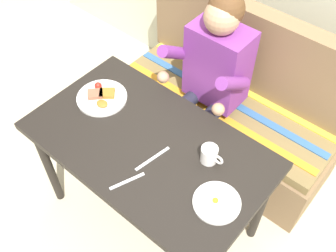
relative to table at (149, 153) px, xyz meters
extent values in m
plane|color=beige|center=(0.00, 0.00, -0.65)|extent=(8.00, 8.00, 0.00)
cube|color=black|center=(0.00, 0.00, 0.06)|extent=(1.20, 0.70, 0.04)
cylinder|color=black|center=(-0.54, -0.29, -0.30)|extent=(0.05, 0.05, 0.69)
cylinder|color=black|center=(-0.54, 0.29, -0.30)|extent=(0.05, 0.05, 0.69)
cylinder|color=black|center=(0.54, 0.29, -0.30)|extent=(0.05, 0.05, 0.69)
cube|color=#7E6244|center=(0.00, 0.72, -0.45)|extent=(1.44, 0.56, 0.40)
cube|color=olive|center=(0.00, 0.72, -0.22)|extent=(1.40, 0.52, 0.06)
cube|color=#7E6244|center=(0.00, 0.94, 0.08)|extent=(1.44, 0.12, 0.54)
cube|color=orange|center=(0.00, 0.58, -0.18)|extent=(1.38, 0.05, 0.01)
cube|color=#336099|center=(0.00, 0.72, -0.18)|extent=(1.38, 0.05, 0.01)
cube|color=yellow|center=(0.00, 0.86, -0.18)|extent=(1.38, 0.05, 0.01)
cube|color=#7A3388|center=(-0.06, 0.66, 0.11)|extent=(0.34, 0.22, 0.48)
sphere|color=tan|center=(-0.06, 0.64, 0.44)|extent=(0.19, 0.19, 0.19)
sphere|color=brown|center=(-0.06, 0.67, 0.47)|extent=(0.19, 0.19, 0.19)
cylinder|color=#7A3388|center=(-0.25, 0.52, 0.18)|extent=(0.07, 0.29, 0.23)
cylinder|color=#7A3388|center=(0.13, 0.52, 0.18)|extent=(0.07, 0.29, 0.23)
sphere|color=tan|center=(-0.25, 0.40, 0.08)|extent=(0.07, 0.07, 0.07)
sphere|color=tan|center=(0.13, 0.40, 0.08)|extent=(0.07, 0.07, 0.07)
cylinder|color=#232333|center=(-0.14, 0.49, -0.13)|extent=(0.09, 0.34, 0.09)
cylinder|color=#232333|center=(-0.14, 0.32, -0.39)|extent=(0.08, 0.08, 0.52)
cube|color=black|center=(-0.14, 0.26, -0.62)|extent=(0.09, 0.20, 0.05)
cylinder|color=#232333|center=(0.03, 0.49, -0.13)|extent=(0.09, 0.34, 0.09)
cylinder|color=#232333|center=(0.03, 0.32, -0.39)|extent=(0.08, 0.08, 0.52)
cube|color=black|center=(0.03, 0.26, -0.62)|extent=(0.09, 0.20, 0.05)
cylinder|color=white|center=(-0.39, 0.06, 0.09)|extent=(0.27, 0.27, 0.02)
cube|color=olive|center=(-0.38, 0.09, 0.11)|extent=(0.10, 0.10, 0.02)
cube|color=brown|center=(-0.42, 0.05, 0.11)|extent=(0.10, 0.10, 0.02)
sphere|color=red|center=(-0.45, 0.09, 0.12)|extent=(0.04, 0.04, 0.04)
ellipsoid|color=#CC6623|center=(-0.34, 0.02, 0.11)|extent=(0.06, 0.05, 0.02)
cylinder|color=white|center=(0.45, -0.05, 0.09)|extent=(0.21, 0.21, 0.01)
ellipsoid|color=white|center=(0.45, -0.05, 0.10)|extent=(0.09, 0.08, 0.01)
sphere|color=yellow|center=(0.44, -0.06, 0.11)|extent=(0.03, 0.03, 0.03)
cylinder|color=white|center=(0.28, 0.11, 0.12)|extent=(0.08, 0.08, 0.09)
cylinder|color=brown|center=(0.28, 0.11, 0.16)|extent=(0.07, 0.07, 0.01)
torus|color=white|center=(0.34, 0.11, 0.13)|extent=(0.05, 0.01, 0.05)
cube|color=silver|center=(0.08, -0.23, 0.08)|extent=(0.07, 0.16, 0.00)
cube|color=silver|center=(0.08, -0.06, 0.08)|extent=(0.05, 0.20, 0.00)
camera|label=1|loc=(0.83, -0.83, 1.59)|focal=42.11mm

